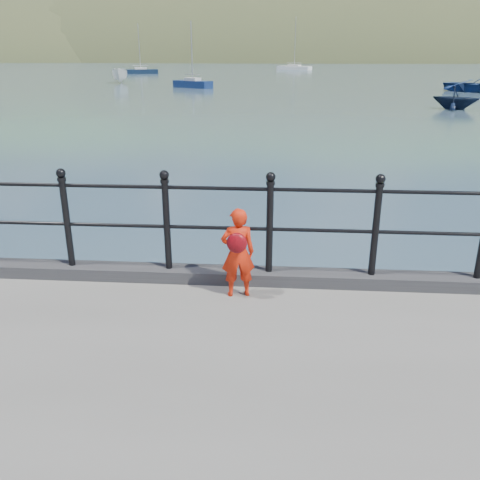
# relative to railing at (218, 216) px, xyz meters

# --- Properties ---
(ground) EXTENTS (600.00, 600.00, 0.00)m
(ground) POSITION_rel_railing_xyz_m (-0.00, 0.15, -1.82)
(ground) COLOR #2D4251
(ground) RESTS_ON ground
(kerb) EXTENTS (60.00, 0.30, 0.15)m
(kerb) POSITION_rel_railing_xyz_m (-0.00, -0.00, -0.75)
(kerb) COLOR #28282B
(kerb) RESTS_ON quay
(railing) EXTENTS (18.11, 0.11, 1.20)m
(railing) POSITION_rel_railing_xyz_m (0.00, 0.00, 0.00)
(railing) COLOR black
(railing) RESTS_ON kerb
(far_shore) EXTENTS (830.00, 200.00, 156.00)m
(far_shore) POSITION_rel_railing_xyz_m (38.34, 239.56, -24.39)
(far_shore) COLOR #333A21
(far_shore) RESTS_ON ground
(child) EXTENTS (0.41, 0.34, 1.03)m
(child) POSITION_rel_railing_xyz_m (0.26, -0.36, -0.30)
(child) COLOR red
(child) RESTS_ON quay
(launch_blue) EXTENTS (6.70, 6.86, 1.16)m
(launch_blue) POSITION_rel_railing_xyz_m (18.49, 44.80, -1.24)
(launch_blue) COLOR navy
(launch_blue) RESTS_ON ground
(launch_white) EXTENTS (2.56, 4.70, 1.72)m
(launch_white) POSITION_rel_railing_xyz_m (-18.04, 55.35, -0.96)
(launch_white) COLOR white
(launch_white) RESTS_ON ground
(launch_navy) EXTENTS (3.68, 3.55, 1.49)m
(launch_navy) POSITION_rel_railing_xyz_m (11.97, 29.33, -1.08)
(launch_navy) COLOR black
(launch_navy) RESTS_ON ground
(sailboat_left) EXTENTS (5.69, 3.49, 7.83)m
(sailboat_left) POSITION_rel_railing_xyz_m (-22.24, 80.31, -1.48)
(sailboat_left) COLOR black
(sailboat_left) RESTS_ON ground
(sailboat_port) EXTENTS (4.39, 3.55, 6.54)m
(sailboat_port) POSITION_rel_railing_xyz_m (-8.32, 48.14, -1.48)
(sailboat_port) COLOR navy
(sailboat_port) RESTS_ON ground
(sailboat_deep) EXTENTS (6.93, 4.85, 9.89)m
(sailboat_deep) POSITION_rel_railing_xyz_m (3.19, 99.94, -1.48)
(sailboat_deep) COLOR white
(sailboat_deep) RESTS_ON ground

